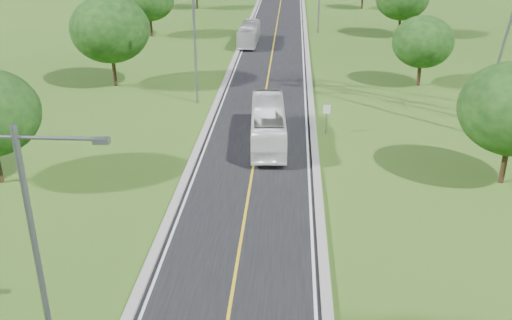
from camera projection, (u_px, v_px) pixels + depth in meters
The scene contains 11 objects.
ground at pixel (270, 63), 64.87m from camera, with size 260.00×260.00×0.00m, color #294B15.
road at pixel (272, 51), 70.34m from camera, with size 8.00×150.00×0.06m, color black.
curb_left at pixel (238, 50), 70.55m from camera, with size 0.50×150.00×0.22m, color gray.
curb_right at pixel (307, 51), 70.05m from camera, with size 0.50×150.00×0.22m, color gray.
speed_limit_sign at pixel (327, 114), 43.81m from camera, with size 0.55×0.09×2.40m.
streetlight_near_left at pixel (34, 239), 18.98m from camera, with size 5.90×0.25×10.00m.
streetlight_mid_left at pixel (195, 37), 49.12m from camera, with size 5.90×0.25×10.00m.
tree_lc at pixel (110, 29), 54.37m from camera, with size 7.56×7.56×8.79m.
tree_rc at pixel (423, 42), 54.93m from camera, with size 5.88×5.88×6.84m.
bus_outbound at pixel (268, 124), 42.07m from camera, with size 2.40×10.27×2.86m, color white.
bus_inbound at pixel (249, 34), 73.38m from camera, with size 2.20×9.38×2.61m, color beige.
Camera 1 is at (2.44, -3.80, 16.00)m, focal length 40.00 mm.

